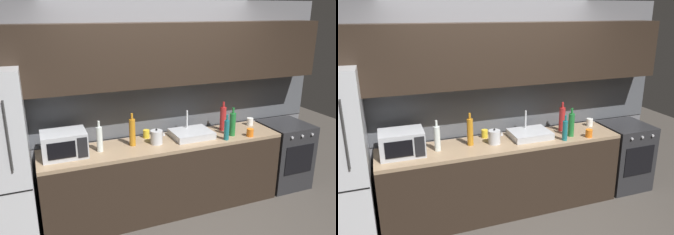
{
  "view_description": "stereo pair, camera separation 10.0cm",
  "coord_description": "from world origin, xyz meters",
  "views": [
    {
      "loc": [
        -1.38,
        -2.59,
        2.37
      ],
      "look_at": [
        0.03,
        0.9,
        1.2
      ],
      "focal_mm": 36.51,
      "sensor_mm": 36.0,
      "label": 1
    },
    {
      "loc": [
        -1.29,
        -2.62,
        2.37
      ],
      "look_at": [
        0.03,
        0.9,
        1.2
      ],
      "focal_mm": 36.51,
      "sensor_mm": 36.0,
      "label": 2
    }
  ],
  "objects": [
    {
      "name": "oven_range",
      "position": [
        1.78,
        0.9,
        0.45
      ],
      "size": [
        0.6,
        0.62,
        0.9
      ],
      "color": "#232326",
      "rests_on": "ground"
    },
    {
      "name": "wine_bottle_teal",
      "position": [
        0.7,
        0.69,
        1.03
      ],
      "size": [
        0.06,
        0.06,
        0.31
      ],
      "color": "#19666B",
      "rests_on": "counter_run"
    },
    {
      "name": "mug_white",
      "position": [
        1.28,
        1.05,
        0.95
      ],
      "size": [
        0.09,
        0.09,
        0.1
      ],
      "primitive_type": "cylinder",
      "color": "silver",
      "rests_on": "counter_run"
    },
    {
      "name": "wine_bottle_red",
      "position": [
        0.84,
        1.01,
        1.06
      ],
      "size": [
        0.08,
        0.08,
        0.37
      ],
      "color": "#A82323",
      "rests_on": "counter_run"
    },
    {
      "name": "sink_basin",
      "position": [
        0.35,
        0.93,
        0.94
      ],
      "size": [
        0.48,
        0.38,
        0.3
      ],
      "color": "#ADAFB5",
      "rests_on": "counter_run"
    },
    {
      "name": "mug_orange",
      "position": [
        1.03,
        0.68,
        0.95
      ],
      "size": [
        0.08,
        0.08,
        0.1
      ],
      "primitive_type": "cylinder",
      "color": "orange",
      "rests_on": "counter_run"
    },
    {
      "name": "wine_bottle_clear",
      "position": [
        -0.77,
        0.9,
        1.05
      ],
      "size": [
        0.07,
        0.07,
        0.35
      ],
      "color": "silver",
      "rests_on": "counter_run"
    },
    {
      "name": "microwave",
      "position": [
        -1.14,
        0.92,
        1.04
      ],
      "size": [
        0.46,
        0.35,
        0.27
      ],
      "color": "#A8AAAF",
      "rests_on": "counter_run"
    },
    {
      "name": "wine_bottle_amber",
      "position": [
        -0.39,
        0.94,
        1.06
      ],
      "size": [
        0.07,
        0.07,
        0.38
      ],
      "color": "#B27019",
      "rests_on": "counter_run"
    },
    {
      "name": "back_wall",
      "position": [
        0.0,
        1.2,
        1.55
      ],
      "size": [
        4.62,
        0.44,
        2.5
      ],
      "color": "slate",
      "rests_on": "ground"
    },
    {
      "name": "wine_bottle_green",
      "position": [
        0.84,
        0.79,
        1.05
      ],
      "size": [
        0.07,
        0.07,
        0.35
      ],
      "color": "#1E6B2D",
      "rests_on": "counter_run"
    },
    {
      "name": "counter_run",
      "position": [
        0.0,
        0.9,
        0.45
      ],
      "size": [
        2.88,
        0.6,
        0.9
      ],
      "color": "black",
      "rests_on": "ground"
    },
    {
      "name": "mug_yellow",
      "position": [
        -0.17,
        1.11,
        0.95
      ],
      "size": [
        0.08,
        0.08,
        0.1
      ],
      "primitive_type": "cylinder",
      "color": "gold",
      "rests_on": "counter_run"
    },
    {
      "name": "kettle",
      "position": [
        -0.12,
        0.88,
        0.98
      ],
      "size": [
        0.17,
        0.14,
        0.18
      ],
      "color": "#B7BABF",
      "rests_on": "counter_run"
    }
  ]
}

